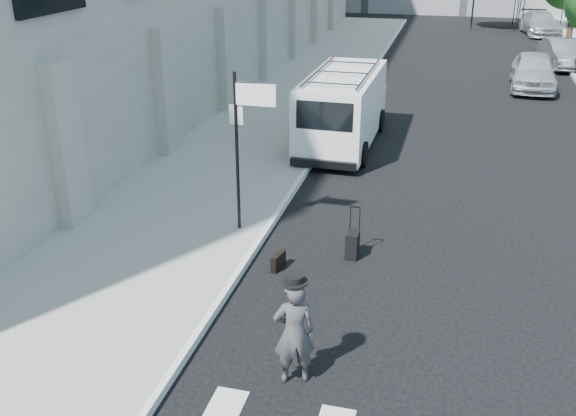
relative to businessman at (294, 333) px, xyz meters
The scene contains 10 objects.
ground 1.69m from the businessman, 82.68° to the left, with size 120.00×120.00×0.00m, color black.
sidewalk_left 17.93m from the businessman, 103.11° to the left, with size 4.50×48.00×0.15m, color gray.
sign_pole 5.44m from the businessman, 115.10° to the left, with size 1.03×0.07×3.50m.
businessman is the anchor object (origin of this frame).
briefcase 3.54m from the businessman, 109.13° to the left, with size 0.12×0.44×0.34m, color black.
suitcase 4.21m from the businessman, 86.94° to the left, with size 0.25×0.40×1.09m.
cargo_van 11.79m from the businessman, 96.38° to the left, with size 2.20×6.03×2.26m.
parked_car_a 21.79m from the businessman, 76.23° to the left, with size 1.80×4.46×1.52m, color #A9ADB1.
parked_car_b 27.19m from the businessman, 75.11° to the left, with size 1.42×4.08×1.35m, color #525559.
parked_car_c 37.76m from the businessman, 79.34° to the left, with size 1.95×4.81×1.39m, color #919398.
Camera 1 is at (1.70, -9.14, 6.34)m, focal length 40.00 mm.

